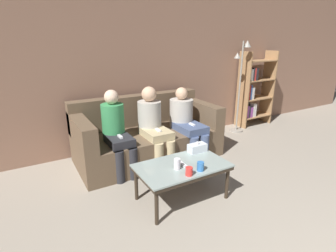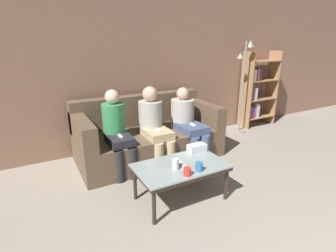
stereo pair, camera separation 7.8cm
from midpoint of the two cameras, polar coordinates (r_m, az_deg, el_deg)
The scene contains 13 objects.
wall_back at distance 4.24m, azimuth -7.45°, elevation 12.65°, with size 12.00×0.06×2.60m.
couch at distance 3.96m, azimuth -3.91°, elevation -2.21°, with size 2.08×0.99×0.90m.
coffee_table at distance 2.88m, azimuth 3.59°, elevation -9.22°, with size 0.99×0.59×0.42m.
cup_near_left at distance 2.75m, azimuth 2.47°, elevation -8.25°, with size 0.07×0.07×0.12m.
cup_near_right at distance 2.74m, azimuth 7.55°, elevation -8.79°, with size 0.07×0.07×0.10m.
cup_far_center at distance 2.65m, azimuth 5.03°, elevation -9.86°, with size 0.07×0.07×0.09m.
tissue_box at distance 3.17m, azimuth 6.99°, elevation -4.80°, with size 0.22×0.12×0.13m.
game_remote at distance 2.86m, azimuth 3.61°, elevation -8.28°, with size 0.04×0.15×0.02m.
bookshelf at distance 5.60m, azimuth 18.98°, elevation 7.08°, with size 0.75×0.32×1.49m.
standing_lamp at distance 5.09m, azimuth 16.57°, elevation 10.05°, with size 0.31×0.26×1.69m.
seated_person_left_end at distance 3.49m, azimuth -10.47°, elevation -0.89°, with size 0.31×0.62×1.10m.
seated_person_mid_left at distance 3.68m, azimuth -2.54°, elevation 0.56°, with size 0.33×0.67×1.09m.
seated_person_mid_right at distance 3.93m, azimuth 4.64°, elevation 1.26°, with size 0.35×0.73×1.03m.
Camera 2 is at (-1.50, 0.25, 1.72)m, focal length 28.00 mm.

